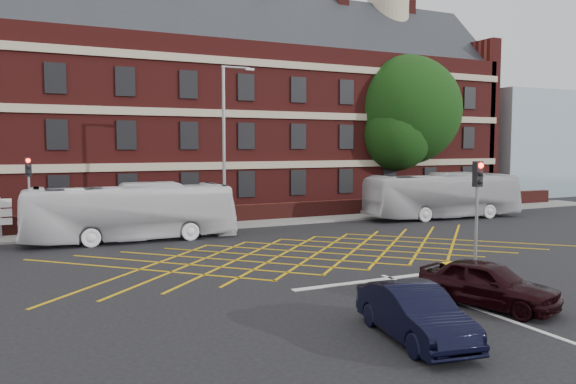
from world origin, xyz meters
name	(u,v)px	position (x,y,z in m)	size (l,w,h in m)	color
ground	(341,261)	(0.00, 0.00, 0.00)	(120.00, 120.00, 0.00)	black
victorian_building	(196,106)	(0.25, 22.00, 7.84)	(51.00, 12.17, 20.40)	#531715
boundary_wall	(234,214)	(0.00, 13.00, 0.55)	(56.00, 0.50, 1.10)	#4B1714
far_pavement	(240,224)	(0.00, 12.00, 0.06)	(60.00, 3.00, 0.12)	slate
glass_block	(522,144)	(34.00, 21.00, 5.00)	(14.00, 10.00, 10.00)	#99B2BF
box_junction_hatching	(318,252)	(0.00, 2.00, 0.01)	(11.50, 0.12, 0.02)	#CC990C
stop_line	(391,278)	(0.00, -3.50, 0.01)	(8.00, 0.30, 0.02)	silver
centre_line	(539,331)	(0.00, -10.00, 0.01)	(0.15, 14.00, 0.02)	silver
bus_left	(131,212)	(-7.06, 8.94, 1.47)	(2.47, 10.55, 2.94)	white
bus_right	(443,196)	(13.29, 9.00, 1.52)	(2.55, 10.91, 3.04)	silver
car_navy	(415,313)	(-3.35, -9.08, 0.68)	(1.43, 4.11, 1.35)	black
car_maroon	(488,283)	(0.48, -7.70, 0.71)	(1.67, 4.15, 1.41)	black
deciduous_tree	(406,118)	(15.89, 16.51, 7.07)	(8.71, 8.71, 12.03)	black
traffic_light_near	(476,229)	(3.15, -4.45, 1.76)	(0.70, 0.70, 4.27)	slate
traffic_light_far	(30,208)	(-11.70, 10.42, 1.76)	(0.70, 0.70, 4.27)	slate
street_lamp	(225,177)	(-2.04, 8.78, 3.15)	(2.25, 1.00, 9.10)	slate
direction_signs	(0,213)	(-13.07, 12.12, 1.38)	(1.10, 0.16, 2.20)	gray
utility_cabinet	(450,276)	(0.96, -5.56, 0.44)	(0.49, 0.40, 0.88)	yellow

